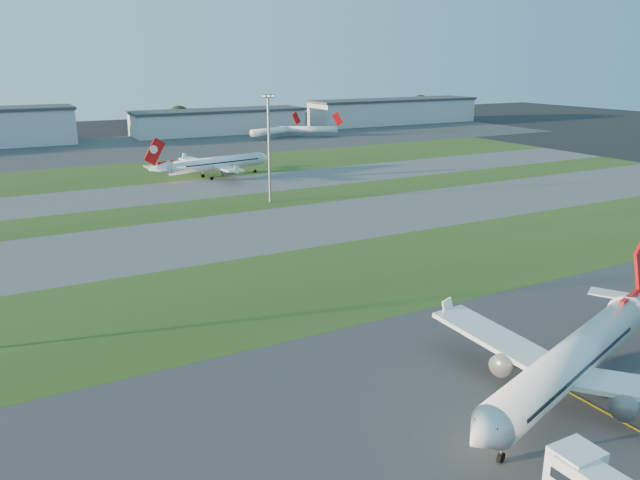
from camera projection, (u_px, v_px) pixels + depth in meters
ground at (620, 457)px, 54.74m from camera, size 700.00×700.00×0.00m
apron_near at (620, 457)px, 54.73m from camera, size 300.00×70.00×0.01m
grass_strip_a at (329, 280)px, 98.57m from camera, size 300.00×34.00×0.01m
taxiway_a at (249, 232)px, 126.39m from camera, size 300.00×32.00×0.01m
grass_strip_b at (209, 207)px, 147.46m from camera, size 300.00×18.00×0.01m
taxiway_b at (182, 191)px, 166.00m from camera, size 300.00×26.00×0.01m
grass_strip_c at (151, 172)px, 193.82m from camera, size 300.00×40.00×0.01m
apron_far at (113, 149)px, 244.40m from camera, size 400.00×80.00×0.01m
airliner_parked at (571, 362)px, 62.74m from camera, size 38.07×32.11×12.29m
airliner_taxiing at (216, 164)px, 183.12m from camera, size 37.46×31.51×11.77m
mini_jet_near at (275, 131)px, 275.29m from camera, size 27.94×10.32×9.48m
mini_jet_far at (309, 130)px, 280.57m from camera, size 25.97×15.20×9.48m
light_mast_centre at (269, 141)px, 148.55m from camera, size 3.20×0.70×25.80m
hangar_east at (219, 121)px, 293.44m from camera, size 81.60×23.00×11.20m
hangar_far_east at (394, 111)px, 339.18m from camera, size 96.90×23.00×13.20m
tree_mid_west at (45, 127)px, 268.13m from camera, size 9.90×9.90×10.80m
tree_mid_east at (179, 118)px, 298.00m from camera, size 11.55×11.55×12.60m
tree_east at (319, 113)px, 331.02m from camera, size 10.45×10.45×11.40m
tree_far_east at (420, 106)px, 366.25m from camera, size 12.65×12.65×13.80m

